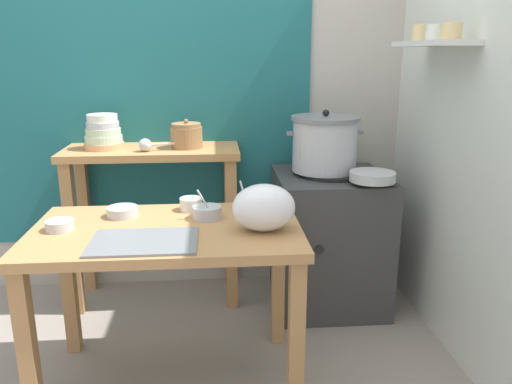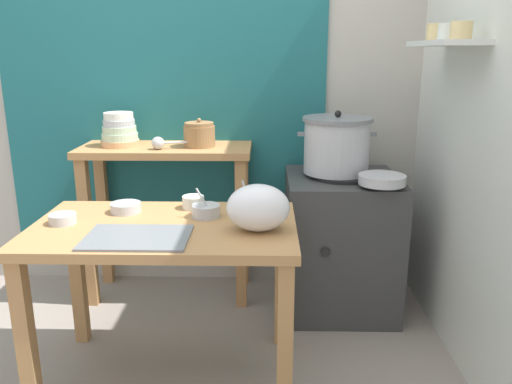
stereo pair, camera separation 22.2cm
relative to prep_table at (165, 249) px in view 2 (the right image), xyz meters
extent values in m
plane|color=gray|center=(-0.03, -0.02, -0.61)|extent=(9.00, 9.00, 0.00)
cube|color=#B2ADA3|center=(0.07, 1.08, 0.69)|extent=(4.40, 0.10, 2.60)
cube|color=#1E6066|center=(-0.18, 1.02, 0.74)|extent=(1.90, 0.02, 2.10)
cube|color=silver|center=(1.37, 0.18, 0.69)|extent=(0.10, 3.20, 2.60)
cube|color=silver|center=(1.22, 0.38, 0.84)|extent=(0.20, 0.56, 0.02)
cylinder|color=#E5C684|center=(1.22, 0.20, 0.89)|extent=(0.09, 0.09, 0.07)
cylinder|color=silver|center=(1.22, 0.36, 0.89)|extent=(0.08, 0.08, 0.07)
cylinder|color=#E5C684|center=(1.22, 0.53, 0.89)|extent=(0.08, 0.08, 0.08)
cube|color=#B27F4C|center=(0.00, 0.00, 0.09)|extent=(1.10, 0.66, 0.04)
cube|color=#B27F4C|center=(-0.50, -0.28, -0.27)|extent=(0.06, 0.06, 0.68)
cube|color=#B27F4C|center=(0.50, -0.28, -0.27)|extent=(0.06, 0.06, 0.68)
cube|color=#B27F4C|center=(-0.50, 0.28, -0.27)|extent=(0.06, 0.06, 0.68)
cube|color=#B27F4C|center=(0.50, 0.28, -0.27)|extent=(0.06, 0.06, 0.68)
cube|color=#B27F4C|center=(-0.14, 0.81, 0.27)|extent=(0.96, 0.40, 0.04)
cube|color=#B27F4C|center=(-0.57, 0.66, -0.18)|extent=(0.06, 0.06, 0.86)
cube|color=#B27F4C|center=(0.29, 0.66, -0.18)|extent=(0.06, 0.06, 0.86)
cube|color=#B27F4C|center=(-0.57, 0.96, -0.18)|extent=(0.06, 0.06, 0.86)
cube|color=#B27F4C|center=(0.29, 0.96, -0.18)|extent=(0.06, 0.06, 0.86)
cube|color=#383838|center=(0.84, 0.68, -0.23)|extent=(0.60, 0.60, 0.76)
cylinder|color=black|center=(0.84, 0.68, 0.16)|extent=(0.36, 0.36, 0.02)
cylinder|color=black|center=(0.72, 0.37, -0.16)|extent=(0.04, 0.02, 0.04)
cylinder|color=#B7BABF|center=(0.80, 0.70, 0.31)|extent=(0.35, 0.35, 0.28)
cylinder|color=slate|center=(0.80, 0.70, 0.46)|extent=(0.37, 0.37, 0.02)
sphere|color=black|center=(0.80, 0.70, 0.49)|extent=(0.04, 0.04, 0.04)
cube|color=slate|center=(0.61, 0.70, 0.38)|extent=(0.04, 0.02, 0.02)
cube|color=slate|center=(0.99, 0.70, 0.38)|extent=(0.04, 0.02, 0.02)
cylinder|color=olive|center=(0.05, 0.81, 0.35)|extent=(0.17, 0.17, 0.12)
cylinder|color=olive|center=(0.05, 0.81, 0.42)|extent=(0.16, 0.16, 0.02)
sphere|color=olive|center=(0.05, 0.81, 0.44)|extent=(0.02, 0.02, 0.02)
cylinder|color=tan|center=(-0.40, 0.82, 0.31)|extent=(0.21, 0.21, 0.03)
cylinder|color=#B7D1AD|center=(-0.40, 0.82, 0.34)|extent=(0.20, 0.20, 0.04)
cylinder|color=#B7D1AD|center=(-0.40, 0.82, 0.38)|extent=(0.19, 0.19, 0.04)
cylinder|color=#B7BABF|center=(-0.40, 0.82, 0.42)|extent=(0.17, 0.17, 0.04)
cylinder|color=silver|center=(-0.40, 0.82, 0.46)|extent=(0.16, 0.16, 0.04)
sphere|color=#B7BABF|center=(-0.16, 0.72, 0.33)|extent=(0.07, 0.07, 0.07)
cylinder|color=#B7BABF|center=(-0.03, 0.75, 0.33)|extent=(0.21, 0.06, 0.01)
cube|color=slate|center=(-0.07, -0.17, 0.12)|extent=(0.40, 0.28, 0.01)
ellipsoid|color=white|center=(0.39, -0.07, 0.21)|extent=(0.25, 0.19, 0.19)
cylinder|color=#B7BABF|center=(1.00, 0.45, 0.19)|extent=(0.23, 0.23, 0.05)
cylinder|color=silver|center=(0.35, 0.23, 0.13)|extent=(0.11, 0.11, 0.05)
cylinder|color=#337238|center=(0.35, 0.23, 0.15)|extent=(0.10, 0.10, 0.01)
cylinder|color=#B7BABF|center=(0.33, 0.22, 0.18)|extent=(0.05, 0.08, 0.13)
cylinder|color=silver|center=(0.09, 0.23, 0.14)|extent=(0.10, 0.10, 0.06)
cylinder|color=beige|center=(0.09, 0.23, 0.16)|extent=(0.09, 0.09, 0.01)
cylinder|color=#B7BABF|center=(-0.20, 0.16, 0.13)|extent=(0.14, 0.14, 0.04)
cylinder|color=#337238|center=(-0.20, 0.16, 0.15)|extent=(0.12, 0.12, 0.01)
cylinder|color=#B7BABF|center=(0.16, 0.10, 0.14)|extent=(0.12, 0.12, 0.05)
cylinder|color=#BFB28C|center=(0.16, 0.10, 0.16)|extent=(0.11, 0.11, 0.01)
cylinder|color=#B7BABF|center=(0.16, 0.09, 0.18)|extent=(0.08, 0.02, 0.13)
cylinder|color=#B7BABF|center=(-0.43, 0.00, 0.13)|extent=(0.11, 0.11, 0.04)
cylinder|color=#337238|center=(-0.43, 0.00, 0.15)|extent=(0.10, 0.10, 0.01)
camera|label=1|loc=(0.20, -1.99, 0.81)|focal=35.67mm
camera|label=2|loc=(0.42, -2.00, 0.81)|focal=35.67mm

